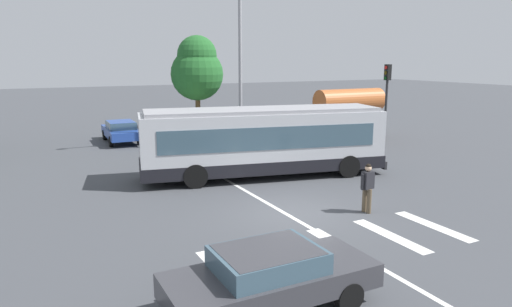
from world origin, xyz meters
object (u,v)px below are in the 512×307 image
Objects in this scene: pedestrian_crossing_street at (368,185)px; parked_car_black at (239,122)px; background_tree_right at (197,69)px; city_transit_bus at (263,141)px; bus_stop_shelter at (349,101)px; parked_car_champagne at (203,125)px; traffic_light_far_corner at (387,93)px; twin_arm_street_lamp at (240,38)px; foreground_sedan at (270,275)px; parked_car_white at (164,128)px; parked_car_blue at (121,130)px.

parked_car_black is at bearing 78.73° from pedestrian_crossing_street.
pedestrian_crossing_street is 0.25× the size of background_tree_right.
bus_stop_shelter is (10.01, 6.65, 0.83)m from city_transit_bus.
parked_car_champagne is 0.94× the size of traffic_light_far_corner.
background_tree_right is at bearing 86.08° from twin_arm_street_lamp.
pedestrian_crossing_street is 18.35m from parked_car_black.
foreground_sedan and parked_car_champagne have the same top height.
bus_stop_shelter is (11.20, -4.85, 1.65)m from parked_car_white.
twin_arm_street_lamp is (-2.66, -5.94, 5.53)m from parked_car_black.
parked_car_blue is (-4.72, 17.80, -0.20)m from pedestrian_crossing_street.
city_transit_bus reaches higher than parked_car_blue.
twin_arm_street_lamp reaches higher than parked_car_blue.
city_transit_bus reaches higher than parked_car_white.
parked_car_blue is 0.93× the size of traffic_light_far_corner.
twin_arm_street_lamp reaches higher than traffic_light_far_corner.
parked_car_blue and parked_car_black have the same top height.
foreground_sedan is at bearing -132.33° from bus_stop_shelter.
parked_car_champagne is 0.66× the size of background_tree_right.
pedestrian_crossing_street reaches higher than foreground_sedan.
parked_car_blue is 1.00× the size of parked_car_black.
background_tree_right is at bearing 133.88° from bus_stop_shelter.
parked_car_champagne is at bearing 72.76° from foreground_sedan.
city_transit_bus is 2.48× the size of foreground_sedan.
background_tree_right is at bearing 85.81° from pedestrian_crossing_street.
pedestrian_crossing_street is at bearing -134.96° from traffic_light_far_corner.
pedestrian_crossing_street reaches higher than parked_car_champagne.
pedestrian_crossing_street reaches higher than parked_car_blue.
city_transit_bus is at bearing -105.98° from twin_arm_street_lamp.
pedestrian_crossing_street is 15.76m from bus_stop_shelter.
city_transit_bus is 2.28× the size of bus_stop_shelter.
foreground_sedan is at bearing -100.49° from parked_car_white.
traffic_light_far_corner is (5.14, -9.26, 2.50)m from parked_car_black.
parked_car_champagne is 0.93× the size of bus_stop_shelter.
parked_car_blue is at bearing 86.71° from foreground_sedan.
city_transit_bus is 7.82m from twin_arm_street_lamp.
parked_car_blue is 0.66× the size of background_tree_right.
background_tree_right reaches higher than traffic_light_far_corner.
city_transit_bus is at bearing 97.46° from pedestrian_crossing_street.
bus_stop_shelter is 0.71× the size of background_tree_right.
parked_car_black is at bearing -52.59° from background_tree_right.
foreground_sedan is 0.92× the size of bus_stop_shelter.
traffic_light_far_corner reaches higher than bus_stop_shelter.
parked_car_champagne is 12.21m from traffic_light_far_corner.
parked_car_blue is 1.00× the size of parked_car_white.
twin_arm_street_lamp is (-8.29, -0.64, 3.87)m from bus_stop_shelter.
foreground_sedan is 0.66× the size of background_tree_right.
parked_car_blue is 0.44× the size of twin_arm_street_lamp.
parked_car_blue is at bearing 174.82° from parked_car_white.
city_transit_bus reaches higher than foreground_sedan.
bus_stop_shelter reaches higher than foreground_sedan.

